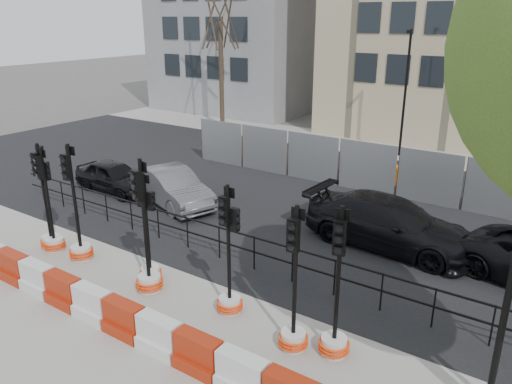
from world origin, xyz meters
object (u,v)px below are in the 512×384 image
Objects in this scene: traffic_signal_a at (52,230)px; traffic_signal_h at (335,326)px; car_a at (114,177)px; traffic_signal_d at (149,256)px; car_c at (390,223)px.

traffic_signal_h is at bearing 16.61° from traffic_signal_a.
traffic_signal_a is 0.87× the size of car_a.
traffic_signal_d reaches higher than car_a.
traffic_signal_d reaches higher than car_c.
traffic_signal_h is 12.36m from car_a.
car_a is at bearing 134.50° from traffic_signal_a.
traffic_signal_d is 0.56× the size of car_c.
traffic_signal_a is 1.07× the size of traffic_signal_d.
traffic_signal_a is at bearing 174.64° from traffic_signal_d.
traffic_signal_h is at bearing -11.69° from traffic_signal_d.
car_a is 10.77m from car_c.
car_c is (-0.89, 5.57, 0.07)m from traffic_signal_h.
traffic_signal_a reaches higher than car_a.
car_a is (-6.25, 4.22, -0.09)m from traffic_signal_d.
traffic_signal_a reaches higher than car_c.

